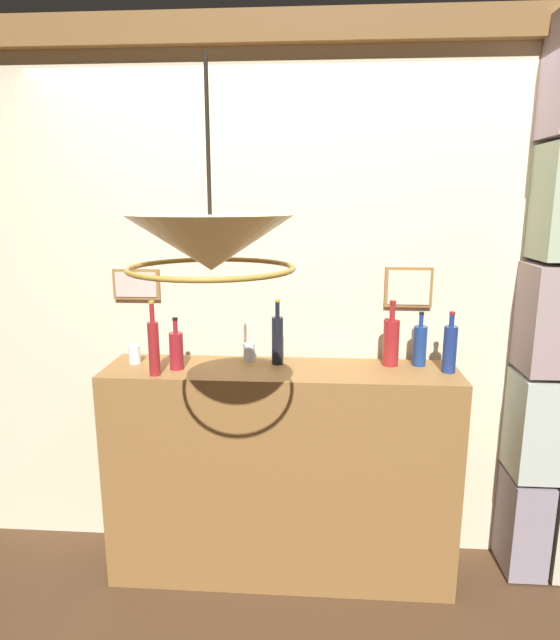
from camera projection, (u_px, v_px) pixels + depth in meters
panelled_rear_partition at (284, 288)px, 2.76m from camera, size 3.45×0.15×2.73m
bar_shelf_unit at (281, 473)px, 2.69m from camera, size 1.70×0.39×1.09m
liquor_bottle_sherry at (420, 345)px, 2.61m from camera, size 0.07×0.07×0.27m
liquor_bottle_scotch at (176, 350)px, 2.55m from camera, size 0.07×0.07×0.25m
liquor_bottle_brandy at (277, 339)px, 2.62m from camera, size 0.06×0.06×0.32m
liquor_bottle_rye at (154, 346)px, 2.45m from camera, size 0.05×0.05×0.35m
liquor_bottle_tequila at (450, 348)px, 2.50m from camera, size 0.06×0.06×0.29m
liquor_bottle_bourbon at (391, 341)px, 2.60m from camera, size 0.08×0.08×0.32m
glass_tumbler_rocks at (249, 352)px, 2.70m from camera, size 0.06×0.06×0.09m
glass_tumbler_highball at (135, 354)px, 2.65m from camera, size 0.06×0.06×0.09m
pendant_lamp at (211, 245)px, 1.59m from camera, size 0.50×0.50×0.61m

